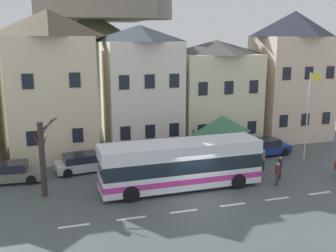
% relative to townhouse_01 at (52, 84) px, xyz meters
% --- Properties ---
extents(ground_plane, '(40.00, 60.00, 0.07)m').
position_rel_townhouse_01_xyz_m(ground_plane, '(8.13, -12.24, -5.87)').
color(ground_plane, '#485153').
extents(townhouse_01, '(6.53, 6.54, 11.68)m').
position_rel_townhouse_01_xyz_m(townhouse_01, '(0.00, 0.00, 0.00)').
color(townhouse_01, beige).
rests_on(townhouse_01, ground_plane).
extents(townhouse_02, '(6.02, 6.71, 10.56)m').
position_rel_townhouse_01_xyz_m(townhouse_02, '(7.28, 0.08, -0.56)').
color(townhouse_02, silver).
rests_on(townhouse_02, ground_plane).
extents(townhouse_03, '(6.93, 5.81, 9.30)m').
position_rel_townhouse_01_xyz_m(townhouse_03, '(14.05, -0.37, -1.19)').
color(townhouse_03, beige).
rests_on(townhouse_03, ground_plane).
extents(townhouse_04, '(6.71, 5.18, 11.90)m').
position_rel_townhouse_01_xyz_m(townhouse_04, '(21.73, -0.68, 0.11)').
color(townhouse_04, beige).
rests_on(townhouse_04, ground_plane).
extents(hilltop_castle, '(41.16, 41.16, 21.03)m').
position_rel_townhouse_01_xyz_m(hilltop_castle, '(5.77, 21.80, 1.36)').
color(hilltop_castle, '#616B4C').
rests_on(hilltop_castle, ground_plane).
extents(transit_bus, '(10.40, 2.75, 3.07)m').
position_rel_townhouse_01_xyz_m(transit_bus, '(7.56, -10.10, -4.29)').
color(transit_bus, white).
rests_on(transit_bus, ground_plane).
extents(bus_shelter, '(3.60, 3.60, 3.76)m').
position_rel_townhouse_01_xyz_m(bus_shelter, '(12.15, -6.15, -2.78)').
color(bus_shelter, '#473D33').
rests_on(bus_shelter, ground_plane).
extents(parked_car_00, '(4.23, 2.11, 1.33)m').
position_rel_townhouse_01_xyz_m(parked_car_00, '(-3.07, -5.70, -5.19)').
color(parked_car_00, slate).
rests_on(parked_car_00, ground_plane).
extents(parked_car_01, '(3.99, 2.21, 1.32)m').
position_rel_townhouse_01_xyz_m(parked_car_01, '(16.68, -5.10, -5.19)').
color(parked_car_01, navy).
rests_on(parked_car_01, ground_plane).
extents(parked_car_02, '(4.13, 2.40, 1.30)m').
position_rel_townhouse_01_xyz_m(parked_car_02, '(1.77, -4.93, -5.20)').
color(parked_car_02, silver).
rests_on(parked_car_02, ground_plane).
extents(pedestrian_00, '(0.33, 0.33, 1.55)m').
position_rel_townhouse_01_xyz_m(pedestrian_00, '(13.83, -11.42, -5.01)').
color(pedestrian_00, '#38332D').
rests_on(pedestrian_00, ground_plane).
extents(pedestrian_01, '(0.30, 0.29, 1.57)m').
position_rel_townhouse_01_xyz_m(pedestrian_01, '(14.64, -10.41, -4.98)').
color(pedestrian_01, black).
rests_on(pedestrian_01, ground_plane).
extents(pedestrian_02, '(0.33, 0.31, 1.60)m').
position_rel_townhouse_01_xyz_m(pedestrian_02, '(14.39, -8.59, -4.90)').
color(pedestrian_02, '#2D2D38').
rests_on(pedestrian_02, ground_plane).
extents(pedestrian_03, '(0.34, 0.34, 1.50)m').
position_rel_townhouse_01_xyz_m(pedestrian_03, '(11.70, -7.79, -4.96)').
color(pedestrian_03, '#38332D').
rests_on(pedestrian_03, ground_plane).
extents(public_bench, '(1.69, 0.48, 0.87)m').
position_rel_townhouse_01_xyz_m(public_bench, '(11.95, -4.27, -5.36)').
color(public_bench, '#33473D').
rests_on(public_bench, ground_plane).
extents(flagpole, '(0.95, 0.10, 6.95)m').
position_rel_townhouse_01_xyz_m(flagpole, '(18.84, -7.43, -1.80)').
color(flagpole, silver).
rests_on(flagpole, ground_plane).
extents(bare_tree_00, '(1.48, 0.95, 4.87)m').
position_rel_townhouse_01_xyz_m(bare_tree_00, '(-0.83, -8.89, -3.42)').
color(bare_tree_00, '#382D28').
rests_on(bare_tree_00, ground_plane).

